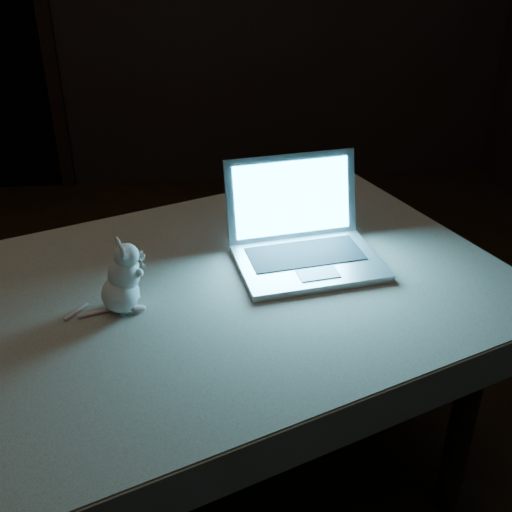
{
  "coord_description": "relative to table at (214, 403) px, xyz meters",
  "views": [
    {
      "loc": [
        0.26,
        -1.6,
        1.74
      ],
      "look_at": [
        0.4,
        -0.11,
        0.88
      ],
      "focal_mm": 45.0,
      "sensor_mm": 36.0,
      "label": 1
    }
  ],
  "objects": [
    {
      "name": "floor",
      "position": [
        -0.27,
        0.15,
        -0.4
      ],
      "size": [
        5.0,
        5.0,
        0.0
      ],
      "primitive_type": "plane",
      "color": "black",
      "rests_on": "ground"
    },
    {
      "name": "table",
      "position": [
        0.0,
        0.0,
        0.0
      ],
      "size": [
        1.74,
        1.45,
        0.8
      ],
      "primitive_type": null,
      "rotation": [
        0.0,
        0.0,
        0.38
      ],
      "color": "black",
      "rests_on": "floor"
    },
    {
      "name": "tablecloth",
      "position": [
        -0.05,
        0.03,
        0.35
      ],
      "size": [
        1.74,
        1.28,
        0.11
      ],
      "primitive_type": null,
      "rotation": [
        0.0,
        0.0,
        0.13
      ],
      "color": "beige",
      "rests_on": "table"
    },
    {
      "name": "laptop",
      "position": [
        0.28,
        0.09,
        0.54
      ],
      "size": [
        0.45,
        0.41,
        0.27
      ],
      "primitive_type": null,
      "rotation": [
        0.0,
        0.0,
        0.16
      ],
      "color": "silver",
      "rests_on": "tablecloth"
    },
    {
      "name": "plush_mouse",
      "position": [
        -0.22,
        -0.08,
        0.5
      ],
      "size": [
        0.15,
        0.15,
        0.19
      ],
      "primitive_type": null,
      "rotation": [
        0.0,
        0.0,
        0.05
      ],
      "color": "white",
      "rests_on": "tablecloth"
    }
  ]
}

